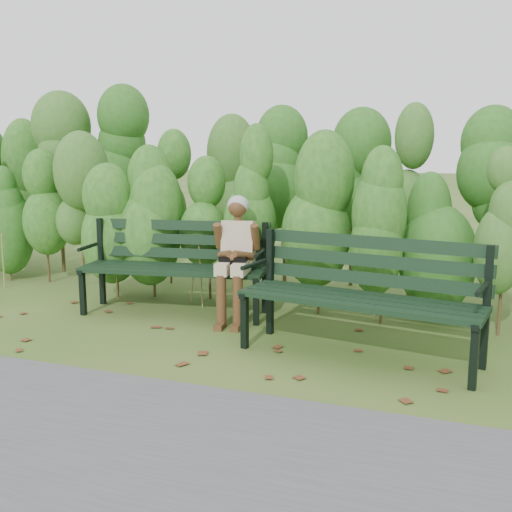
% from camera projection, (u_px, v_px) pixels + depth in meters
% --- Properties ---
extents(ground, '(80.00, 80.00, 0.00)m').
position_uv_depth(ground, '(242.00, 347.00, 5.24)').
color(ground, '#345B1B').
extents(footpath, '(60.00, 2.50, 0.01)m').
position_uv_depth(footpath, '(94.00, 472.00, 3.20)').
color(footpath, '#474749').
rests_on(footpath, ground).
extents(hedge_band, '(11.04, 1.67, 2.42)m').
position_uv_depth(hedge_band, '(302.00, 189.00, 6.74)').
color(hedge_band, '#47381E').
rests_on(hedge_band, ground).
extents(leaf_litter, '(5.44, 2.19, 0.01)m').
position_uv_depth(leaf_litter, '(292.00, 360.00, 4.91)').
color(leaf_litter, brown).
rests_on(leaf_litter, ground).
extents(bench_left, '(1.99, 0.91, 0.96)m').
position_uv_depth(bench_left, '(177.00, 259.00, 6.29)').
color(bench_left, black).
rests_on(bench_left, ground).
extents(bench_right, '(2.05, 0.95, 0.99)m').
position_uv_depth(bench_right, '(364.00, 287.00, 4.95)').
color(bench_right, black).
rests_on(bench_right, ground).
extents(seated_woman, '(0.48, 0.71, 1.25)m').
position_uv_depth(seated_woman, '(236.00, 249.00, 5.94)').
color(seated_woman, beige).
rests_on(seated_woman, ground).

